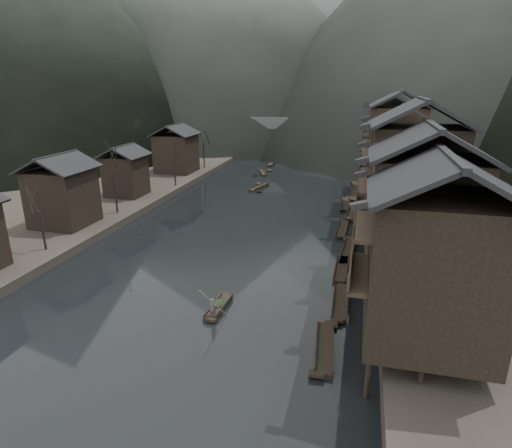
% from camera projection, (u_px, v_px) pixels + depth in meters
% --- Properties ---
extents(water, '(300.00, 300.00, 0.00)m').
position_uv_depth(water, '(198.00, 288.00, 37.11)').
color(water, black).
rests_on(water, ground).
extents(right_bank, '(40.00, 200.00, 1.80)m').
position_uv_depth(right_bank, '(507.00, 192.00, 65.61)').
color(right_bank, '#2D2823').
rests_on(right_bank, ground).
extents(left_bank, '(40.00, 200.00, 1.20)m').
position_uv_depth(left_bank, '(103.00, 172.00, 81.76)').
color(left_bank, '#2D2823').
rests_on(left_bank, ground).
extents(stilt_houses, '(9.00, 67.60, 16.18)m').
position_uv_depth(stilt_houses, '(402.00, 156.00, 48.08)').
color(stilt_houses, black).
rests_on(stilt_houses, ground).
extents(left_houses, '(8.10, 53.20, 8.73)m').
position_uv_depth(left_houses, '(110.00, 169.00, 58.53)').
color(left_houses, black).
rests_on(left_houses, left_bank).
extents(bare_trees, '(4.00, 58.85, 7.99)m').
position_uv_depth(bare_trees, '(129.00, 167.00, 56.69)').
color(bare_trees, black).
rests_on(bare_trees, left_bank).
extents(moored_sampans, '(2.74, 66.38, 0.47)m').
position_uv_depth(moored_sampans, '(350.00, 214.00, 57.14)').
color(moored_sampans, black).
rests_on(moored_sampans, water).
extents(midriver_boats, '(4.69, 26.98, 0.45)m').
position_uv_depth(midriver_boats, '(264.00, 174.00, 81.43)').
color(midriver_boats, black).
rests_on(midriver_boats, water).
extents(stone_bridge, '(40.00, 6.00, 9.00)m').
position_uv_depth(stone_bridge, '(308.00, 134.00, 101.75)').
color(stone_bridge, '#4C4C4F').
rests_on(stone_bridge, ground).
extents(hero_sampan, '(1.14, 4.49, 0.43)m').
position_uv_depth(hero_sampan, '(219.00, 307.00, 33.55)').
color(hero_sampan, black).
rests_on(hero_sampan, water).
extents(cargo_heap, '(0.98, 1.28, 0.59)m').
position_uv_depth(cargo_heap, '(219.00, 300.00, 33.58)').
color(cargo_heap, black).
rests_on(cargo_heap, hero_sampan).
extents(boatman, '(0.60, 0.43, 1.56)m').
position_uv_depth(boatman, '(212.00, 305.00, 31.78)').
color(boatman, '#4D4D4F').
rests_on(boatman, hero_sampan).
extents(bamboo_pole, '(1.56, 2.25, 3.26)m').
position_uv_depth(bamboo_pole, '(214.00, 276.00, 30.97)').
color(bamboo_pole, '#8C7A51').
rests_on(bamboo_pole, boatman).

